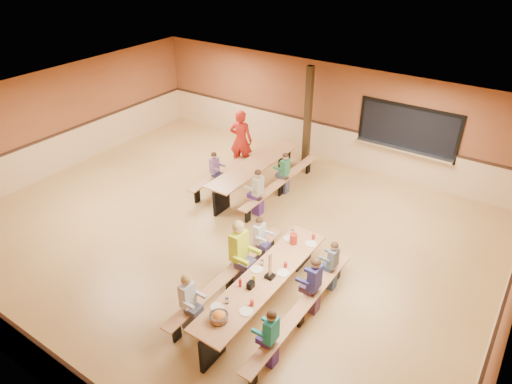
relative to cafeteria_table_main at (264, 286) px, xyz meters
The scene contains 23 objects.
ground 2.71m from the cafeteria_table_main, 144.97° to the left, with size 12.00×12.00×0.00m, color #A3753D.
room_envelope 2.66m from the cafeteria_table_main, 144.97° to the left, with size 12.04×10.04×3.02m.
kitchen_pass_through 6.57m from the cafeteria_table_main, 86.24° to the left, with size 2.78×0.28×1.38m.
structural_post 6.46m from the cafeteria_table_main, 111.83° to the left, with size 0.18×0.18×3.00m, color black.
cafeteria_table_main is the anchor object (origin of this frame).
cafeteria_table_second 4.68m from the cafeteria_table_main, 126.27° to the left, with size 1.91×3.70×0.74m.
seated_child_white_left 1.45m from the cafeteria_table_main, 124.63° to the right, with size 0.37×0.31×1.22m, color silver, non-canonical shape.
seated_adult_yellow 0.92m from the cafeteria_table_main, 157.72° to the left, with size 0.49×0.40×1.46m, color #C3D21C, non-canonical shape.
seated_child_grey_left 1.35m from the cafeteria_table_main, 127.67° to the left, with size 0.35×0.28×1.16m, color silver, non-canonical shape.
seated_child_teal_right 1.32m from the cafeteria_table_main, 51.36° to the right, with size 0.35×0.29×1.18m, color teal, non-canonical shape.
seated_child_navy_right 0.94m from the cafeteria_table_main, 28.42° to the left, with size 0.39×0.32×1.25m, color navy, non-canonical shape.
seated_child_char_right 1.48m from the cafeteria_table_main, 56.07° to the left, with size 0.33×0.27×1.12m, color #545D60, non-canonical shape.
seated_child_purple_sec 4.68m from the cafeteria_table_main, 140.24° to the left, with size 0.34×0.28×1.14m, color slate, non-canonical shape.
seated_child_green_sec 4.41m from the cafeteria_table_main, 116.14° to the left, with size 0.35×0.29×1.18m, color #2C6D42, non-canonical shape.
seated_child_tan_sec 3.30m from the cafeteria_table_main, 126.09° to the left, with size 0.38×0.31×1.24m, color #ADAC8B, non-canonical shape.
standing_woman 5.83m from the cafeteria_table_main, 130.20° to the left, with size 0.68×0.45×1.86m, color #A91D13.
punch_pitcher 1.26m from the cafeteria_table_main, 93.53° to the left, with size 0.16×0.16×0.22m, color #AC2317.
chip_bowl 1.34m from the cafeteria_table_main, 91.39° to the right, with size 0.32×0.32×0.15m, color #FEA528, non-canonical shape.
napkin_dispenser 0.46m from the cafeteria_table_main, 96.63° to the right, with size 0.10×0.14×0.13m, color black.
condiment_mustard 0.38m from the cafeteria_table_main, 108.18° to the right, with size 0.06×0.06×0.17m, color yellow.
condiment_ketchup 0.58m from the cafeteria_table_main, 115.77° to the right, with size 0.06×0.06×0.17m, color #B2140F.
table_paddle 0.37m from the cafeteria_table_main, 33.42° to the left, with size 0.16×0.16×0.56m.
place_settings 0.27m from the cafeteria_table_main, ahead, with size 0.65×3.30×0.11m, color beige, non-canonical shape.
Camera 1 is at (5.72, -6.97, 6.44)m, focal length 32.00 mm.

